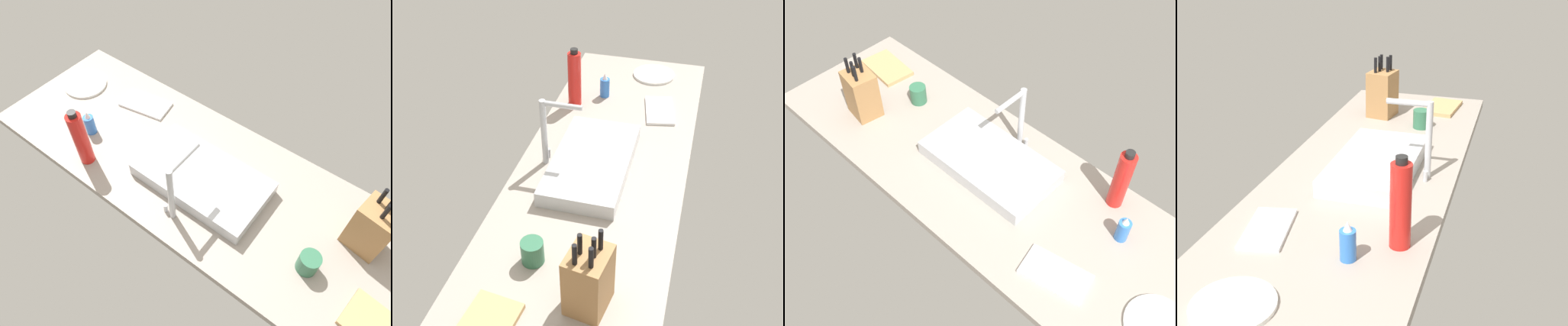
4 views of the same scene
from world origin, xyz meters
TOP-DOWN VIEW (x-y plane):
  - countertop_slab at (0.00, 0.00)cm, footprint 198.47×65.88cm
  - sink_basin at (-0.60, 3.66)cm, footprint 52.33×28.88cm
  - faucet at (-0.76, 20.53)cm, footprint 5.50×16.49cm
  - knife_block at (-61.93, -10.89)cm, footprint 14.54×13.02cm
  - soap_bottle at (55.79, 11.68)cm, footprint 4.61×4.61cm
  - water_bottle at (45.31, 23.57)cm, footprint 6.15×6.15cm
  - dinner_plate at (82.29, -8.28)cm, footprint 21.03×21.03cm
  - dish_towel at (48.28, -16.03)cm, footprint 25.11×16.68cm
  - coffee_mug at (-50.49, 10.21)cm, footprint 7.35×7.35cm

SIDE VIEW (x-z plane):
  - countertop_slab at x=0.00cm, z-range 0.00..3.50cm
  - dinner_plate at x=82.29cm, z-range 3.50..4.70cm
  - dish_towel at x=48.28cm, z-range 3.50..4.70cm
  - sink_basin at x=-0.60cm, z-range 3.50..9.64cm
  - coffee_mug at x=-50.49cm, z-range 3.50..11.74cm
  - soap_bottle at x=55.79cm, z-range 2.61..14.52cm
  - knife_block at x=-61.93cm, z-range 0.34..28.45cm
  - water_bottle at x=45.31cm, z-range 2.75..30.48cm
  - faucet at x=-0.76cm, z-range 6.41..34.84cm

